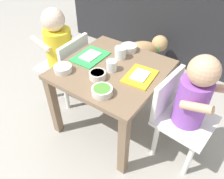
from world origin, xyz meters
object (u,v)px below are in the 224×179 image
(seated_child_left, at_px, (60,47))
(seated_child_right, at_px, (190,100))
(food_tray_left, at_px, (90,56))
(cereal_bowl_right_side, at_px, (129,48))
(veggie_bowl_far, at_px, (102,91))
(water_cup_right, at_px, (112,66))
(veggie_bowl_near, at_px, (98,75))
(dining_table, at_px, (112,79))
(water_cup_left, at_px, (120,53))
(dog, at_px, (143,52))
(cereal_bowl_left_side, at_px, (63,68))
(food_tray_right, at_px, (140,76))

(seated_child_left, relative_size, seated_child_right, 1.01)
(food_tray_left, relative_size, cereal_bowl_right_side, 2.14)
(cereal_bowl_right_side, distance_m, veggie_bowl_far, 0.43)
(water_cup_right, bearing_deg, seated_child_left, 173.87)
(veggie_bowl_near, bearing_deg, veggie_bowl_far, -42.39)
(water_cup_right, height_order, cereal_bowl_right_side, water_cup_right)
(dining_table, distance_m, food_tray_left, 0.19)
(seated_child_right, height_order, water_cup_left, seated_child_right)
(water_cup_left, bearing_deg, veggie_bowl_far, -71.41)
(seated_child_left, relative_size, water_cup_right, 11.47)
(dog, bearing_deg, food_tray_left, -93.48)
(water_cup_right, bearing_deg, dog, 102.27)
(cereal_bowl_left_side, bearing_deg, dog, 85.28)
(dog, bearing_deg, veggie_bowl_near, -80.73)
(dining_table, height_order, water_cup_left, water_cup_left)
(seated_child_left, height_order, veggie_bowl_far, seated_child_left)
(seated_child_left, bearing_deg, food_tray_left, -2.82)
(dining_table, height_order, cereal_bowl_right_side, cereal_bowl_right_side)
(water_cup_right, distance_m, veggie_bowl_far, 0.20)
(water_cup_right, xyz_separation_m, cereal_bowl_left_side, (-0.21, -0.16, -0.01))
(seated_child_left, height_order, seated_child_right, seated_child_left)
(veggie_bowl_near, relative_size, veggie_bowl_far, 0.86)
(dog, height_order, veggie_bowl_near, veggie_bowl_near)
(dining_table, relative_size, dog, 1.38)
(water_cup_left, bearing_deg, cereal_bowl_right_side, 92.21)
(food_tray_left, relative_size, veggie_bowl_near, 2.39)
(seated_child_right, bearing_deg, dog, 133.61)
(seated_child_right, height_order, cereal_bowl_right_side, seated_child_right)
(food_tray_left, xyz_separation_m, veggie_bowl_far, (0.26, -0.22, 0.01))
(dog, xyz_separation_m, veggie_bowl_far, (0.22, -0.84, 0.26))
(cereal_bowl_right_side, bearing_deg, veggie_bowl_far, -75.15)
(seated_child_right, xyz_separation_m, water_cup_right, (-0.43, -0.05, 0.06))
(water_cup_left, relative_size, cereal_bowl_left_side, 0.70)
(dog, xyz_separation_m, food_tray_right, (0.30, -0.61, 0.25))
(seated_child_right, height_order, dog, seated_child_right)
(dog, bearing_deg, seated_child_right, -46.39)
(dining_table, bearing_deg, veggie_bowl_near, -93.99)
(cereal_bowl_right_side, bearing_deg, water_cup_right, -81.57)
(cereal_bowl_left_side, bearing_deg, dining_table, 42.06)
(seated_child_right, distance_m, water_cup_left, 0.47)
(cereal_bowl_left_side, bearing_deg, seated_child_left, 139.44)
(seated_child_right, relative_size, dog, 1.64)
(veggie_bowl_near, xyz_separation_m, veggie_bowl_far, (0.10, -0.09, -0.00))
(dog, bearing_deg, cereal_bowl_left_side, -94.72)
(dog, height_order, veggie_bowl_far, veggie_bowl_far)
(dog, height_order, food_tray_left, food_tray_left)
(dog, bearing_deg, water_cup_right, -77.73)
(veggie_bowl_near, height_order, cereal_bowl_right_side, cereal_bowl_right_side)
(dining_table, xyz_separation_m, seated_child_left, (-0.44, 0.03, 0.05))
(food_tray_left, xyz_separation_m, food_tray_right, (0.34, 0.00, 0.00))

